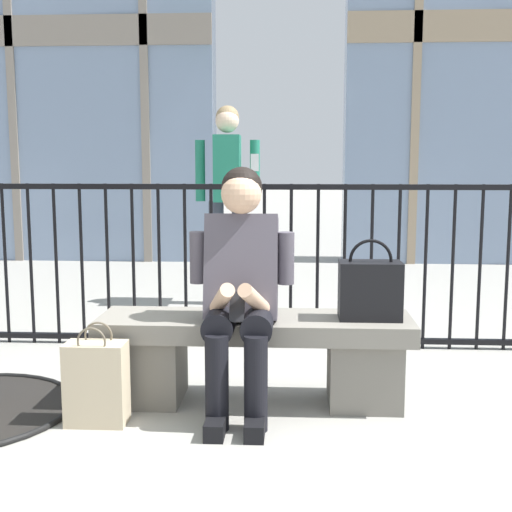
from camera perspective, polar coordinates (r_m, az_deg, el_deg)
The scene contains 7 objects.
ground_plane at distance 3.58m, azimuth -0.09°, elevation -12.20°, with size 60.00×60.00×0.00m, color #9E9B93.
stone_bench at distance 3.50m, azimuth -0.10°, elevation -8.03°, with size 1.60×0.44×0.45m.
seated_person_with_phone at distance 3.29m, azimuth -1.33°, elevation -2.27°, with size 0.52×0.66×1.21m.
handbag_on_bench at distance 3.42m, azimuth 9.64°, elevation -2.78°, with size 0.31×0.18×0.41m.
shopping_bag at distance 3.32m, azimuth -13.37°, elevation -10.40°, with size 0.28×0.16×0.48m.
bystander_at_railing at distance 5.80m, azimuth -2.42°, elevation 5.66°, with size 0.55×0.39×1.71m.
plaza_railing at distance 4.47m, azimuth 0.71°, elevation -0.78°, with size 8.15×0.04×1.09m.
Camera 1 is at (0.20, -3.35, 1.23)m, focal length 47.18 mm.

